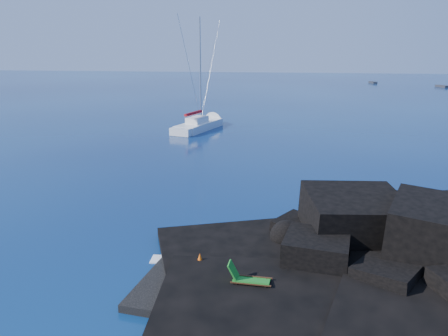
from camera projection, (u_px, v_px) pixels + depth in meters
The scene contains 11 objects.
ground at pixel (137, 287), 19.72m from camera, with size 400.00×400.00×0.00m, color #030D39.
headland at pixel (424, 279), 20.46m from camera, with size 24.00×24.00×3.60m, color black, non-canonical shape.
beach at pixel (237, 290), 19.47m from camera, with size 8.50×6.00×0.70m, color black.
surf_foam at pixel (258, 248), 23.67m from camera, with size 10.00×8.00×0.06m, color white, non-canonical shape.
sailboat at pixel (199, 130), 58.93m from camera, with size 2.93×13.97×14.64m, color white, non-canonical shape.
deck_chair at pixel (252, 275), 18.80m from camera, with size 1.81×0.79×1.25m, color #1B7C22, non-canonical shape.
towel at pixel (278, 306), 17.58m from camera, with size 1.87×0.89×0.05m, color silver.
sunbather at pixel (278, 303), 17.55m from camera, with size 1.70×0.42×0.23m, color #E8A67A, non-canonical shape.
marker_cone at pixel (200, 259), 20.95m from camera, with size 0.40×0.40×0.61m, color #FF600D.
distant_boat_a at pixel (373, 83), 142.06m from camera, with size 1.33×4.28×0.57m, color #292A2F.
distant_boat_b at pixel (442, 87), 126.69m from camera, with size 1.40×4.51×0.60m, color #2B2A30.
Camera 1 is at (6.85, -16.72, 10.35)m, focal length 35.00 mm.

